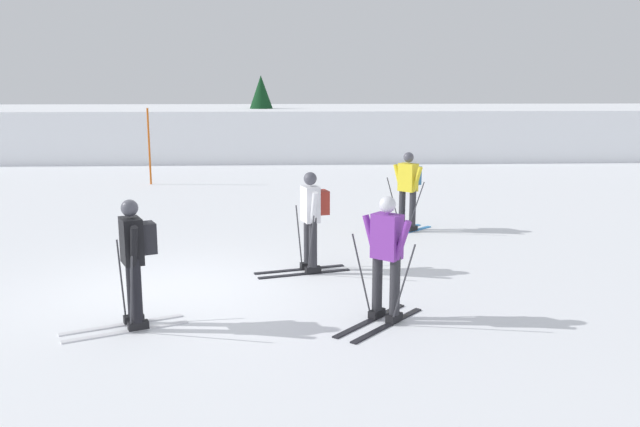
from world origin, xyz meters
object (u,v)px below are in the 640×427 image
object	(u,v)px
skier_black	(134,257)
skier_purple	(386,255)
trail_marker_pole	(149,147)
skier_white	(312,217)
skier_yellow	(408,187)
conifer_far_left	(261,108)

from	to	relation	value
skier_black	skier_purple	size ratio (longest dim) A/B	1.00
skier_purple	trail_marker_pole	world-z (taller)	trail_marker_pole
skier_white	skier_purple	distance (m)	2.59
skier_purple	trail_marker_pole	xyz separation A→B (m)	(-5.66, 12.47, 0.28)
skier_black	trail_marker_pole	distance (m)	12.77
skier_white	trail_marker_pole	distance (m)	11.11
trail_marker_pole	skier_white	bearing A→B (deg)	-64.70
trail_marker_pole	skier_black	bearing A→B (deg)	-79.33
skier_white	skier_yellow	bearing A→B (deg)	54.52
skier_white	skier_black	xyz separation A→B (m)	(-2.38, -2.50, 0.00)
skier_purple	conifer_far_left	xyz separation A→B (m)	(-2.47, 20.49, 1.18)
skier_black	skier_yellow	bearing A→B (deg)	50.64
skier_purple	skier_yellow	size ratio (longest dim) A/B	1.00
skier_purple	trail_marker_pole	size ratio (longest dim) A/B	0.72
conifer_far_left	skier_black	bearing A→B (deg)	-92.30
skier_black	trail_marker_pole	size ratio (longest dim) A/B	0.72
skier_black	skier_yellow	distance (m)	7.22
skier_white	conifer_far_left	bearing A→B (deg)	94.93
skier_white	conifer_far_left	distance (m)	18.17
conifer_far_left	trail_marker_pole	bearing A→B (deg)	-111.68
skier_white	skier_black	world-z (taller)	same
skier_white	skier_purple	size ratio (longest dim) A/B	1.00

